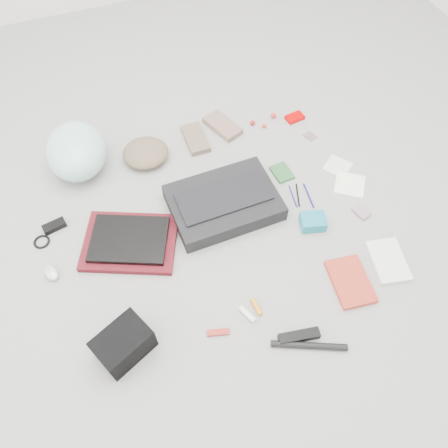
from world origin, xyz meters
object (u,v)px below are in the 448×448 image
object	(u,v)px
messenger_bag	(224,203)
laptop	(129,239)
bike_helmet	(76,151)
book_red	(350,282)
accordion_wallet	(313,222)
camera_bag	(124,344)

from	to	relation	value
messenger_bag	laptop	size ratio (longest dim) A/B	1.48
bike_helmet	laptop	bearing A→B (deg)	-72.68
messenger_bag	bike_helmet	xyz separation A→B (m)	(-0.57, 0.49, 0.07)
bike_helmet	book_red	xyz separation A→B (m)	(0.92, -1.04, -0.09)
messenger_bag	accordion_wallet	world-z (taller)	messenger_bag
laptop	camera_bag	distance (m)	0.47
camera_bag	bike_helmet	bearing A→B (deg)	65.04
book_red	camera_bag	bearing A→B (deg)	-176.16
messenger_bag	book_red	bearing A→B (deg)	-58.40
laptop	book_red	size ratio (longest dim) A/B	1.47
laptop	accordion_wallet	bearing A→B (deg)	9.49
accordion_wallet	bike_helmet	bearing A→B (deg)	156.71
messenger_bag	camera_bag	size ratio (longest dim) A/B	2.41
camera_bag	accordion_wallet	size ratio (longest dim) A/B	1.83
messenger_bag	laptop	distance (m)	0.46
laptop	book_red	bearing A→B (deg)	-8.94
messenger_bag	book_red	size ratio (longest dim) A/B	2.16
bike_helmet	messenger_bag	bearing A→B (deg)	-35.76
camera_bag	accordion_wallet	bearing A→B (deg)	-8.45
laptop	book_red	distance (m)	0.96
laptop	accordion_wallet	distance (m)	0.82
messenger_bag	laptop	bearing A→B (deg)	-176.54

